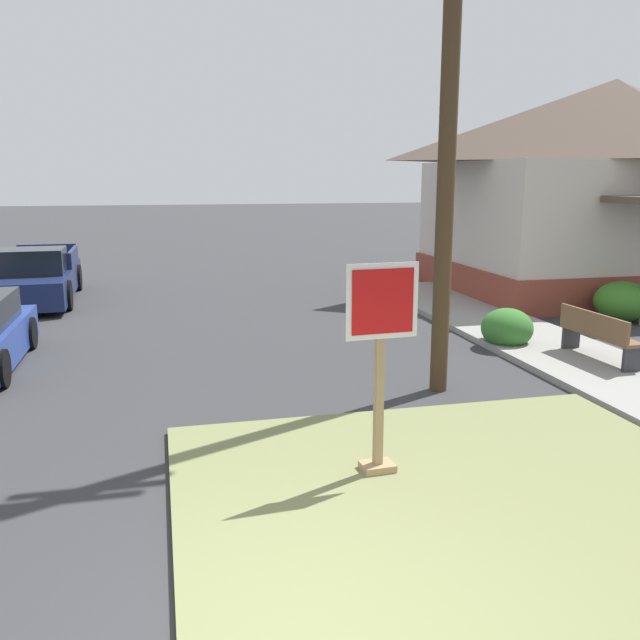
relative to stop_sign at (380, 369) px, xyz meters
name	(u,v)px	position (x,y,z in m)	size (l,w,h in m)	color
grass_corner_patch	(473,501)	(0.74, -0.84, -1.21)	(5.98, 5.40, 0.08)	olive
sidewalk_strip	(577,360)	(4.93, 3.58, -1.19)	(2.20, 17.67, 0.12)	gray
stop_sign	(380,369)	(0.00, 0.00, 0.00)	(0.80, 0.30, 2.32)	#A3845B
manhole_cover	(236,507)	(-1.61, -0.32, -1.24)	(0.70, 0.70, 0.02)	black
pickup_truck_navy	(36,279)	(-5.49, 12.33, -0.63)	(2.12, 5.34, 1.48)	#19234C
street_bench	(598,333)	(5.15, 3.38, -0.66)	(0.47, 1.79, 0.85)	brown
utility_pole	(451,46)	(1.90, 2.75, 3.82)	(1.88, 0.27, 9.60)	#42301E
corner_house	(608,185)	(10.32, 10.45, 1.79)	(9.54, 7.87, 5.93)	brown
shrub_near_porch	(623,301)	(8.10, 6.55, -0.79)	(1.29, 1.29, 0.92)	#377223
shrub_by_curb	(507,328)	(4.26, 4.91, -0.86)	(1.00, 1.00, 0.78)	#34712B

